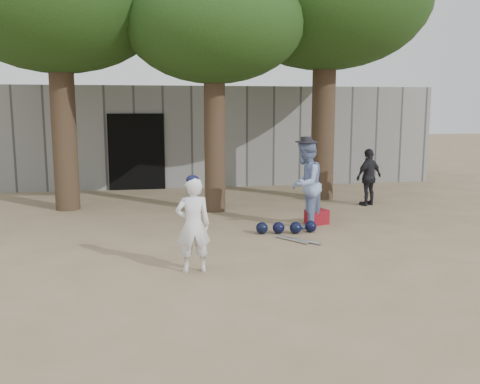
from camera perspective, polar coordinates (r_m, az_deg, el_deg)
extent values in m
plane|color=#937C5E|center=(8.36, -2.83, -7.64)|extent=(70.00, 70.00, 0.00)
imported|color=white|center=(7.82, -5.01, -3.54)|extent=(0.53, 0.36, 1.40)
imported|color=#7E93C3|center=(10.72, 7.00, 0.83)|extent=(1.04, 1.08, 1.75)
imported|color=black|center=(13.41, 13.58, 1.55)|extent=(0.88, 0.66, 1.40)
cube|color=maroon|center=(11.16, 8.18, -2.64)|extent=(0.50, 0.43, 0.30)
cube|color=gray|center=(15.99, -6.69, 5.82)|extent=(16.00, 0.35, 3.00)
cube|color=black|center=(15.79, -10.98, 4.22)|extent=(1.60, 0.08, 2.20)
cube|color=slate|center=(18.49, -7.21, 6.26)|extent=(16.00, 5.00, 3.00)
sphere|color=black|center=(10.21, 2.35, -3.86)|extent=(0.23, 0.23, 0.23)
sphere|color=black|center=(10.26, 4.14, -3.82)|extent=(0.23, 0.23, 0.23)
sphere|color=black|center=(10.28, 5.96, -3.81)|extent=(0.23, 0.23, 0.23)
sphere|color=black|center=(10.43, 7.55, -3.65)|extent=(0.23, 0.23, 0.23)
cylinder|color=#ADACB3|center=(9.73, 5.57, -5.08)|extent=(0.44, 0.63, 0.06)
cylinder|color=#ADACB3|center=(9.67, 6.80, -5.19)|extent=(0.52, 0.57, 0.06)
cylinder|color=brown|center=(13.06, -18.45, 10.17)|extent=(0.56, 0.56, 5.50)
ellipsoid|color=#284C19|center=(13.25, -18.89, 18.62)|extent=(4.80, 4.80, 3.12)
cylinder|color=brown|center=(12.24, -2.74, 9.55)|extent=(0.48, 0.48, 5.00)
ellipsoid|color=#284C19|center=(12.37, -2.81, 17.45)|extent=(4.00, 4.00, 2.60)
cylinder|color=brown|center=(14.13, 8.94, 11.02)|extent=(0.60, 0.60, 5.80)
ellipsoid|color=#284C19|center=(14.35, 9.16, 19.43)|extent=(5.20, 5.20, 3.38)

